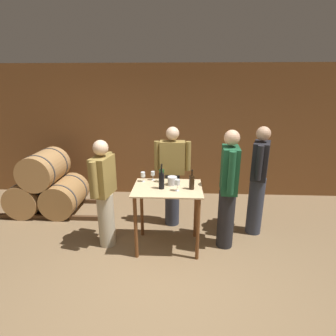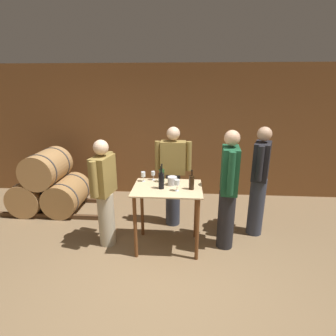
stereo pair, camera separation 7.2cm
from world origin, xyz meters
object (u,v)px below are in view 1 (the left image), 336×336
at_px(wine_glass_near_center, 153,174).
at_px(ice_bucket, 172,181).
at_px(person_visitor_near_door, 258,179).
at_px(person_visitor_bearded, 104,192).
at_px(wine_glass_near_right, 177,183).
at_px(person_host, 172,175).
at_px(person_visitor_with_scarf, 228,188).
at_px(wine_bottle_far_left, 162,175).
at_px(wine_bottle_center, 192,182).
at_px(wine_bottle_left, 161,180).
at_px(wine_glass_near_left, 143,175).

distance_m(wine_glass_near_center, ice_bucket, 0.35).
bearing_deg(person_visitor_near_door, person_visitor_bearded, -168.81).
xyz_separation_m(wine_glass_near_right, person_host, (-0.09, 0.79, -0.17)).
height_order(wine_glass_near_center, person_visitor_with_scarf, person_visitor_with_scarf).
height_order(wine_glass_near_center, wine_glass_near_right, wine_glass_near_right).
bearing_deg(person_visitor_with_scarf, wine_bottle_far_left, 171.38).
distance_m(wine_bottle_center, wine_glass_near_center, 0.65).
height_order(person_visitor_with_scarf, person_visitor_bearded, person_visitor_with_scarf).
xyz_separation_m(wine_bottle_center, person_visitor_with_scarf, (0.52, 0.11, -0.13)).
height_order(wine_glass_near_center, person_host, person_host).
bearing_deg(wine_glass_near_center, wine_bottle_center, -30.26).
relative_size(wine_bottle_left, person_visitor_near_door, 0.18).
bearing_deg(wine_bottle_left, person_visitor_with_scarf, 6.93).
height_order(wine_glass_near_right, person_visitor_bearded, person_visitor_bearded).
bearing_deg(wine_bottle_center, wine_bottle_left, -179.84).
bearing_deg(ice_bucket, wine_glass_near_left, 165.71).
xyz_separation_m(person_host, person_visitor_bearded, (-0.95, -0.67, -0.05)).
distance_m(wine_glass_near_right, person_visitor_near_door, 1.37).
distance_m(wine_bottle_far_left, wine_glass_near_center, 0.16).
distance_m(wine_bottle_center, person_host, 0.80).
distance_m(wine_bottle_far_left, person_visitor_bearded, 0.86).
bearing_deg(wine_bottle_center, person_visitor_bearded, 177.31).
distance_m(ice_bucket, person_visitor_near_door, 1.36).
height_order(wine_bottle_center, person_visitor_with_scarf, person_visitor_with_scarf).
bearing_deg(ice_bucket, wine_glass_near_right, -70.86).
bearing_deg(wine_glass_near_center, wine_bottle_far_left, -28.57).
bearing_deg(person_visitor_with_scarf, person_visitor_near_door, 37.03).
bearing_deg(person_host, wine_glass_near_center, -125.02).
distance_m(wine_bottle_left, wine_bottle_center, 0.41).
height_order(person_visitor_with_scarf, person_visitor_near_door, person_visitor_with_scarf).
bearing_deg(wine_glass_near_left, ice_bucket, -14.29).
height_order(ice_bucket, person_visitor_bearded, person_visitor_bearded).
distance_m(wine_bottle_center, person_visitor_bearded, 1.25).
bearing_deg(person_visitor_bearded, wine_bottle_left, -4.11).
bearing_deg(person_host, person_visitor_bearded, -144.90).
bearing_deg(wine_bottle_left, person_host, 80.29).
height_order(wine_glass_near_left, wine_glass_near_right, wine_glass_near_right).
xyz_separation_m(wine_bottle_left, ice_bucket, (0.14, 0.15, -0.06)).
distance_m(wine_glass_near_left, ice_bucket, 0.45).
distance_m(wine_glass_near_center, person_host, 0.51).
bearing_deg(ice_bucket, person_visitor_near_door, 15.44).
distance_m(wine_glass_near_right, person_visitor_with_scarf, 0.75).
distance_m(wine_glass_near_right, ice_bucket, 0.23).
bearing_deg(wine_glass_near_center, person_host, 54.98).
height_order(wine_bottle_center, wine_glass_near_left, wine_bottle_center).
height_order(wine_bottle_far_left, wine_glass_near_center, wine_bottle_far_left).
height_order(wine_bottle_left, person_visitor_near_door, person_visitor_near_door).
bearing_deg(wine_glass_near_center, wine_glass_near_left, -152.26).
height_order(wine_glass_near_left, person_visitor_with_scarf, person_visitor_with_scarf).
relative_size(wine_bottle_center, person_visitor_bearded, 0.18).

